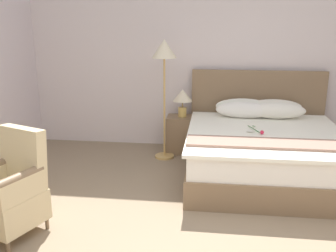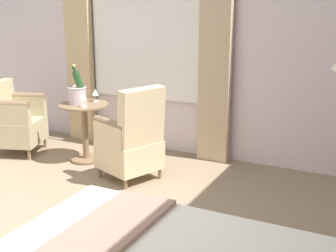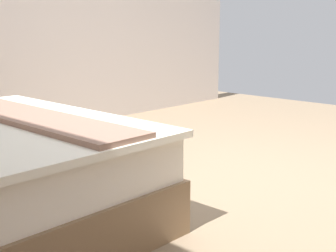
# 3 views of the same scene
# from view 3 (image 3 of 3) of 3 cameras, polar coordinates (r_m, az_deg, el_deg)

# --- Properties ---
(ground_plane) EXTENTS (7.88, 7.88, 0.00)m
(ground_plane) POSITION_cam_3_polar(r_m,az_deg,el_deg) (3.68, 10.25, -6.91)
(ground_plane) COLOR #8C765C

